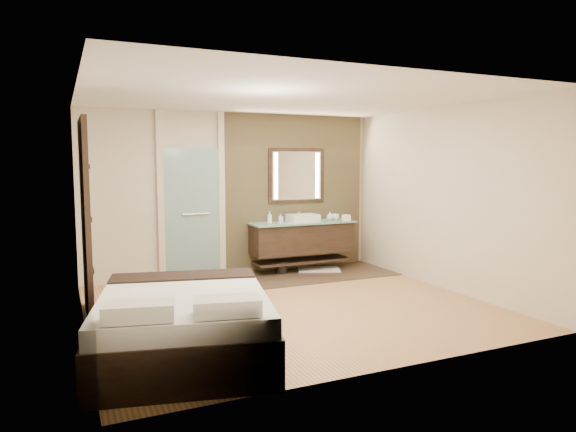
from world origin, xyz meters
name	(u,v)px	position (x,y,z in m)	size (l,w,h in m)	color
floor	(290,306)	(0.00, 0.00, 0.00)	(5.00, 5.00, 0.00)	#92653D
tile_strip	(283,277)	(0.60, 1.60, 0.01)	(3.80, 1.30, 0.01)	#392A1F
stone_wall	(295,193)	(1.10, 2.21, 1.35)	(2.60, 0.08, 2.70)	#A0895B
vanity	(302,238)	(1.10, 1.92, 0.58)	(1.85, 0.55, 0.88)	black
mirror_unit	(297,176)	(1.10, 2.16, 1.65)	(1.06, 0.04, 0.96)	black
frosted_door	(192,208)	(-0.75, 2.20, 1.14)	(1.10, 0.12, 2.70)	#BDEFEB
shoji_partition	(86,219)	(-2.43, 0.60, 1.21)	(0.06, 1.20, 2.40)	black
bed	(184,324)	(-1.65, -1.16, 0.32)	(2.00, 2.30, 0.77)	black
bath_mat	(319,269)	(1.39, 1.85, 0.02)	(0.72, 0.50, 0.02)	silver
waste_bin	(282,267)	(0.68, 1.85, 0.11)	(0.18, 0.18, 0.22)	black
tissue_box	(346,218)	(1.87, 1.75, 0.92)	(0.12, 0.12, 0.10)	white
soap_bottle_a	(270,218)	(0.47, 1.86, 0.97)	(0.08, 0.08, 0.21)	white
soap_bottle_b	(281,218)	(0.71, 1.95, 0.94)	(0.07, 0.07, 0.16)	#B2B2B2
soap_bottle_c	(330,216)	(1.64, 1.92, 0.94)	(0.12, 0.12, 0.15)	#ABD7D0
cup	(335,217)	(1.75, 1.91, 0.92)	(0.14, 0.14, 0.11)	white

